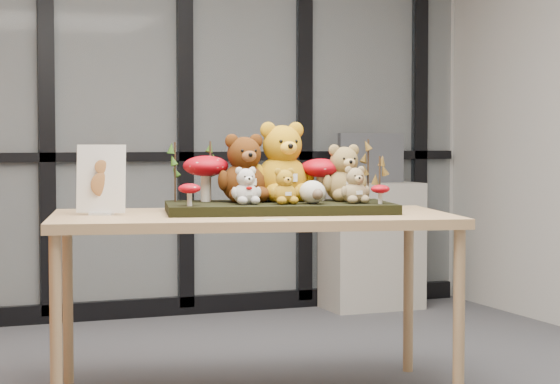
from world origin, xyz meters
name	(u,v)px	position (x,y,z in m)	size (l,w,h in m)	color
room_shell	(244,14)	(0.00, 0.00, 1.68)	(5.00, 5.00, 5.00)	#BBB9B1
glass_partition	(117,100)	(0.00, 2.47, 1.42)	(4.90, 0.06, 2.78)	#2D383F
display_table	(252,228)	(0.13, 0.27, 0.77)	(1.92, 1.26, 0.83)	tan
diorama_tray	(279,208)	(0.27, 0.31, 0.85)	(1.02, 0.51, 0.04)	black
bear_pooh_yellow	(282,158)	(0.34, 0.43, 1.08)	(0.31, 0.28, 0.41)	#BC830F
bear_brown_medium	(244,164)	(0.15, 0.43, 1.05)	(0.26, 0.24, 0.34)	#4B240A
bear_tan_back	(344,170)	(0.61, 0.32, 1.02)	(0.22, 0.20, 0.29)	olive
bear_small_yellow	(284,184)	(0.26, 0.20, 0.96)	(0.14, 0.12, 0.18)	#AF7D18
bear_white_bow	(246,184)	(0.10, 0.25, 0.97)	(0.14, 0.13, 0.18)	silver
bear_beige_small	(355,183)	(0.58, 0.14, 0.97)	(0.14, 0.13, 0.18)	#998258
plush_cream_hedgehog	(312,191)	(0.38, 0.17, 0.93)	(0.09, 0.08, 0.12)	silver
mushroom_back_left	(206,176)	(-0.01, 0.51, 0.99)	(0.21, 0.21, 0.24)	#9A0410
mushroom_back_right	(321,177)	(0.52, 0.39, 0.98)	(0.20, 0.20, 0.22)	#9A0410
mushroom_front_left	(189,193)	(-0.17, 0.24, 0.93)	(0.10, 0.10, 0.11)	#9A0410
mushroom_front_right	(380,193)	(0.67, 0.07, 0.92)	(0.09, 0.09, 0.09)	#9A0410
sprig_green_far_left	(175,172)	(-0.15, 0.54, 1.01)	(0.05, 0.05, 0.28)	#11350C
sprig_green_mid_left	(210,171)	(0.03, 0.56, 1.01)	(0.05, 0.05, 0.28)	#11350C
sprig_dry_far_right	(368,170)	(0.73, 0.32, 1.02)	(0.05, 0.05, 0.29)	brown
sprig_dry_mid_right	(380,179)	(0.72, 0.18, 0.98)	(0.05, 0.05, 0.21)	brown
sprig_green_centre	(254,178)	(0.23, 0.52, 0.98)	(0.05, 0.05, 0.21)	#11350C
sign_holder	(101,182)	(-0.51, 0.44, 0.97)	(0.21, 0.12, 0.31)	silver
label_card	(275,220)	(0.11, -0.08, 0.83)	(0.10, 0.03, 0.00)	white
cabinet	(372,246)	(1.71, 2.24, 0.43)	(0.65, 0.38, 0.86)	#ABA599
monitor	(371,158)	(1.71, 2.26, 1.03)	(0.48, 0.05, 0.34)	#4C4E54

